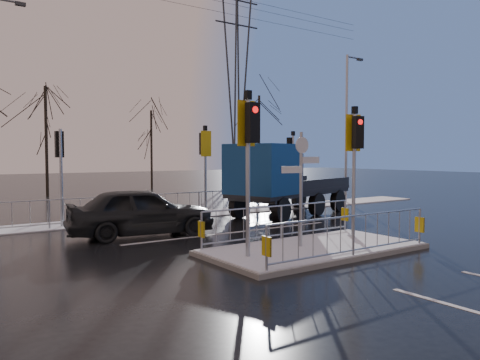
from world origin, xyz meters
TOP-DOWN VIEW (x-y plane):
  - ground at (0.00, 0.00)m, footprint 120.00×120.00m
  - snow_verge at (0.00, 8.60)m, footprint 30.00×2.00m
  - lane_markings at (0.00, -0.33)m, footprint 8.00×11.38m
  - traffic_island at (-0.01, 0.01)m, footprint 6.00×3.04m
  - far_kerb_fixtures at (0.29, 8.09)m, footprint 18.00×0.65m
  - car_far_lane at (-2.87, 4.92)m, footprint 4.87×2.54m
  - flatbed_truck at (3.34, 5.87)m, footprint 6.96×4.20m
  - tree_far_a at (-2.00, 22.00)m, footprint 3.75×3.75m
  - tree_far_b at (6.00, 24.00)m, footprint 3.25×3.25m
  - tree_far_c at (14.00, 21.00)m, footprint 4.00×4.00m
  - street_lamp_right at (10.57, 8.50)m, footprint 1.25×0.18m
  - pylon_wires at (16.88, 30.00)m, footprint 70.00×2.38m

SIDE VIEW (x-z plane):
  - ground at x=0.00m, z-range 0.00..0.00m
  - lane_markings at x=0.00m, z-range 0.00..0.01m
  - snow_verge at x=0.00m, z-range 0.00..0.04m
  - traffic_island at x=-0.01m, z-range -1.68..2.47m
  - car_far_lane at x=-2.87m, z-range 0.00..1.58m
  - far_kerb_fixtures at x=0.29m, z-range -0.90..2.93m
  - flatbed_truck at x=3.34m, z-range 0.10..3.13m
  - tree_far_b at x=6.00m, z-range 1.11..7.25m
  - street_lamp_right at x=10.57m, z-range 0.39..8.39m
  - tree_far_a at x=-2.00m, z-range 1.28..8.36m
  - tree_far_c at x=14.00m, z-range 1.37..8.92m
  - pylon_wires at x=16.88m, z-range 1.05..21.02m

